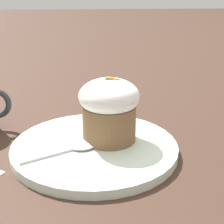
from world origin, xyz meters
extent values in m
plane|color=#3D281E|center=(0.00, 0.00, 0.00)|extent=(4.00, 4.00, 0.00)
cylinder|color=silver|center=(0.00, 0.00, 0.01)|extent=(0.25, 0.25, 0.01)
cylinder|color=brown|center=(0.02, 0.02, 0.04)|extent=(0.08, 0.08, 0.06)
ellipsoid|color=white|center=(0.02, 0.02, 0.09)|extent=(0.09, 0.09, 0.05)
cone|color=orange|center=(0.03, 0.02, 0.11)|extent=(0.02, 0.01, 0.01)
sphere|color=green|center=(0.02, 0.02, 0.11)|extent=(0.01, 0.01, 0.01)
cube|color=silver|center=(-0.07, -0.03, 0.02)|extent=(0.08, 0.05, 0.00)
ellipsoid|color=silver|center=(-0.02, -0.01, 0.02)|extent=(0.06, 0.05, 0.01)
camera|label=1|loc=(0.00, -0.51, 0.27)|focal=60.00mm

